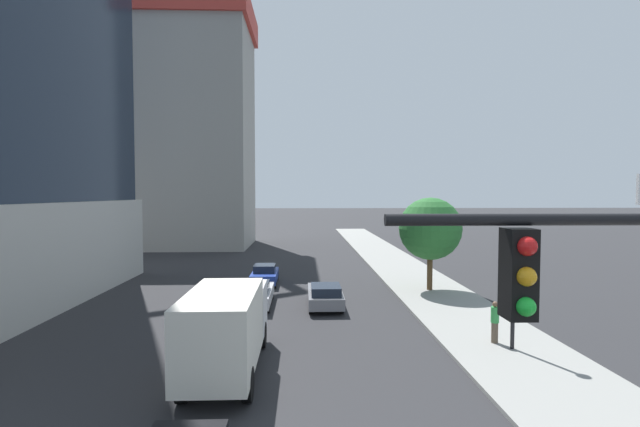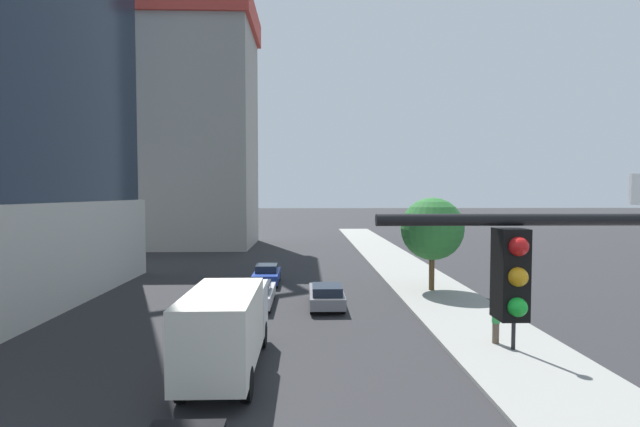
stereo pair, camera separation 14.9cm
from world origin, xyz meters
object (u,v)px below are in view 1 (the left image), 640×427
Objects in this scene: box_truck at (227,324)px; construction_building at (185,116)px; street_lamp at (514,269)px; car_gray at (325,295)px; pedestrian_green_shirt at (495,322)px; car_silver at (255,294)px; car_blue at (265,275)px; street_tree at (430,229)px.

construction_building is at bearing 106.35° from box_truck.
street_lamp is (23.18, -38.45, -12.68)m from construction_building.
pedestrian_green_shirt is (6.94, -6.88, 0.36)m from car_gray.
street_lamp is 11.63m from box_truck.
street_lamp is 1.08× the size of car_silver.
car_silver is at bearing 145.13° from street_lamp.
car_blue is at bearing 129.10° from pedestrian_green_shirt.
pedestrian_green_shirt is at bearing -58.86° from construction_building.
street_lamp is 0.81× the size of street_tree.
street_tree is 1.33× the size of car_silver.
pedestrian_green_shirt is (-0.21, -10.59, -3.14)m from street_tree.
street_lamp is at bearing -51.43° from car_blue.
street_lamp reaches higher than car_silver.
construction_building is 31.04m from car_blue.
construction_building reaches higher than street_lamp.
pedestrian_green_shirt is at bearing -33.13° from car_silver.
construction_building is 36.19m from car_silver.
street_lamp reaches higher than car_gray.
street_lamp is 14.13m from car_silver.
construction_building reaches higher than pedestrian_green_shirt.
car_silver is 2.59× the size of pedestrian_green_shirt.
street_tree is at bearing 17.05° from car_silver.
street_lamp is at bearing -46.14° from car_gray.
car_blue is 16.09m from box_truck.
box_truck is (-11.37, -1.79, -1.66)m from street_lamp.
street_tree is 3.45× the size of pedestrian_green_shirt.
street_tree is at bearing -14.59° from car_blue.
car_blue is 17.39m from pedestrian_green_shirt.
street_tree is (22.98, -27.10, -11.95)m from construction_building.
car_silver is at bearing -68.86° from construction_building.
street_lamp is 2.56m from pedestrian_green_shirt.
car_blue is at bearing 90.00° from car_silver.
street_tree is at bearing -49.71° from construction_building.
car_gray is (-7.15, -3.71, -3.51)m from street_tree.
street_tree is 1.49× the size of car_blue.
car_silver is (11.80, -30.53, -15.43)m from construction_building.
street_tree is 17.41m from box_truck.
construction_building is at bearing 130.29° from street_tree.
street_tree is 12.20m from car_silver.
box_truck reaches higher than car_silver.
street_tree is 12.07m from car_blue.
street_lamp reaches higher than box_truck.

